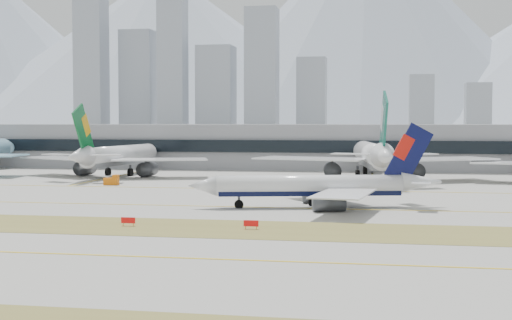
% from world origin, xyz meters
% --- Properties ---
extents(ground, '(3000.00, 3000.00, 0.00)m').
position_xyz_m(ground, '(0.00, 0.00, 0.00)').
color(ground, '#9E9C94').
rests_on(ground, ground).
extents(apron_markings, '(360.00, 122.22, 0.06)m').
position_xyz_m(apron_markings, '(0.00, -53.95, 0.02)').
color(apron_markings, olive).
rests_on(apron_markings, ground).
extents(taxiing_airliner, '(46.47, 39.74, 15.80)m').
position_xyz_m(taxiing_airliner, '(21.31, -3.11, 3.81)').
color(taxiing_airliner, white).
rests_on(taxiing_airliner, ground).
extents(widebody_eva, '(58.58, 57.49, 20.94)m').
position_xyz_m(widebody_eva, '(-43.42, 64.34, 5.57)').
color(widebody_eva, white).
rests_on(widebody_eva, ground).
extents(widebody_cathay, '(65.71, 64.75, 23.59)m').
position_xyz_m(widebody_cathay, '(30.32, 64.44, 6.27)').
color(widebody_cathay, white).
rests_on(widebody_cathay, ground).
extents(terminal, '(280.00, 43.10, 15.00)m').
position_xyz_m(terminal, '(0.00, 114.84, 7.50)').
color(terminal, gray).
rests_on(terminal, ground).
extents(hold_sign_left, '(2.20, 0.15, 1.35)m').
position_xyz_m(hold_sign_left, '(-4.85, -32.00, 0.88)').
color(hold_sign_left, red).
rests_on(hold_sign_left, ground).
extents(hold_sign_right, '(2.20, 0.15, 1.35)m').
position_xyz_m(hold_sign_right, '(13.93, -32.00, 0.88)').
color(hold_sign_right, red).
rests_on(hold_sign_right, ground).
extents(gse_c, '(3.55, 2.00, 2.60)m').
position_xyz_m(gse_c, '(31.70, 45.85, 1.05)').
color(gse_c, orange).
rests_on(gse_c, ground).
extents(gse_b, '(3.55, 2.00, 2.60)m').
position_xyz_m(gse_b, '(-33.68, 34.98, 1.05)').
color(gse_b, orange).
rests_on(gse_b, ground).
extents(city_skyline, '(342.00, 49.80, 140.00)m').
position_xyz_m(city_skyline, '(-106.76, 453.42, 49.80)').
color(city_skyline, '#8F97A3').
rests_on(city_skyline, ground).
extents(mountain_ridge, '(2830.00, 1120.00, 470.00)m').
position_xyz_m(mountain_ridge, '(33.00, 1404.14, 181.85)').
color(mountain_ridge, '#9EA8B7').
rests_on(mountain_ridge, ground).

